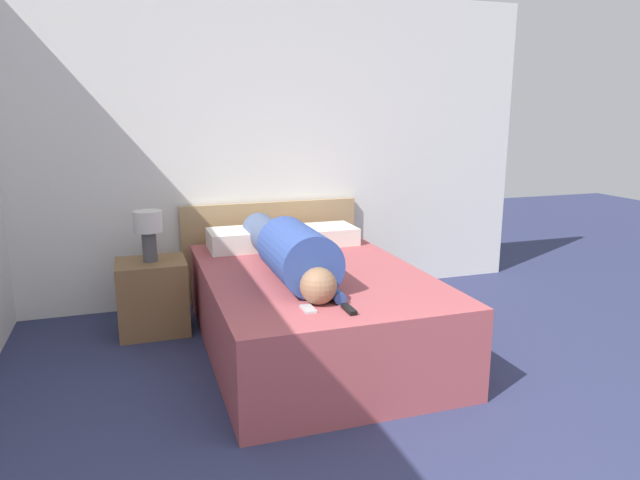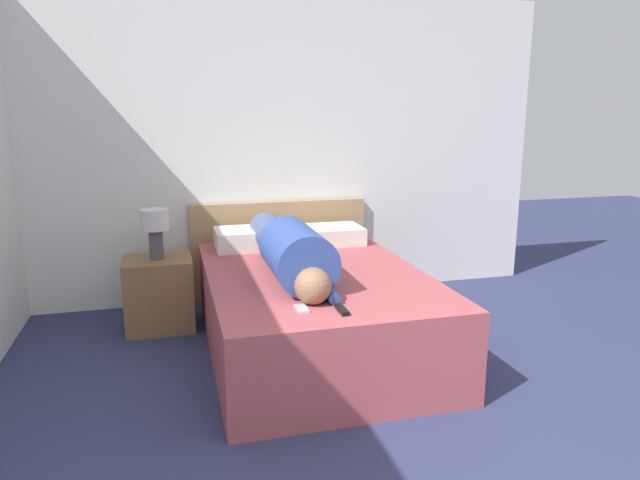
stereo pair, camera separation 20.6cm
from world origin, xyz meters
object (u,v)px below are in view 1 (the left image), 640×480
table_lamp (148,228)px  person_lying (288,250)px  bed (313,310)px  tv_remote (349,309)px  pillow_near_headboard (245,239)px  cell_phone (308,309)px  pillow_second (321,235)px  nightstand (153,297)px

table_lamp → person_lying: 1.11m
bed → tv_remote: size_ratio=13.87×
person_lying → pillow_near_headboard: person_lying is taller
pillow_near_headboard → cell_phone: 1.52m
bed → person_lying: size_ratio=1.25×
person_lying → table_lamp: bearing=140.8°
table_lamp → pillow_second: 1.37m
pillow_near_headboard → tv_remote: 1.62m
nightstand → pillow_second: pillow_second is taller
bed → pillow_second: 0.92m
pillow_near_headboard → cell_phone: bearing=-88.1°
person_lying → cell_phone: 0.73m
nightstand → cell_phone: cell_phone is taller
bed → pillow_second: pillow_second is taller
nightstand → pillow_second: size_ratio=1.02×
nightstand → pillow_near_headboard: bearing=7.7°
bed → tv_remote: (-0.06, -0.82, 0.29)m
bed → table_lamp: size_ratio=5.57×
bed → person_lying: 0.48m
nightstand → tv_remote: bearing=-57.0°
person_lying → tv_remote: 0.83m
table_lamp → person_lying: bearing=-39.2°
tv_remote → cell_phone: bearing=155.5°
nightstand → pillow_near_headboard: 0.82m
nightstand → tv_remote: (0.98, -1.51, 0.30)m
table_lamp → tv_remote: (0.98, -1.51, -0.22)m
bed → nightstand: size_ratio=3.81×
nightstand → cell_phone: size_ratio=4.20×
pillow_near_headboard → nightstand: bearing=-172.3°
person_lying → pillow_near_headboard: bearing=99.5°
pillow_second → cell_phone: pillow_second is taller
bed → person_lying: person_lying is taller
person_lying → pillow_second: 0.95m
table_lamp → tv_remote: bearing=-57.0°
table_lamp → pillow_second: (1.36, 0.10, -0.16)m
nightstand → table_lamp: bearing=0.0°
table_lamp → cell_phone: bearing=-61.3°
pillow_near_headboard → tv_remote: (0.25, -1.60, -0.06)m
nightstand → table_lamp: 0.52m
pillow_near_headboard → cell_phone: size_ratio=4.35×
bed → cell_phone: cell_phone is taller
pillow_second → bed: bearing=-112.5°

